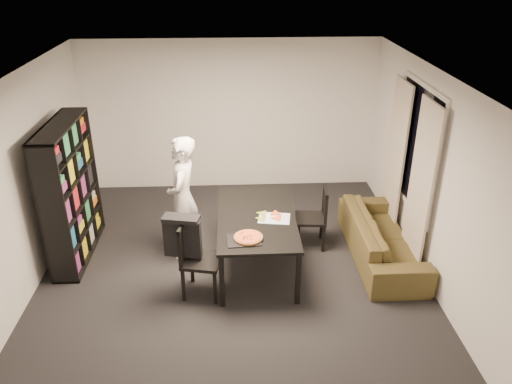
{
  "coord_description": "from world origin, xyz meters",
  "views": [
    {
      "loc": [
        0.03,
        -5.51,
        3.88
      ],
      "look_at": [
        0.32,
        0.28,
        1.05
      ],
      "focal_mm": 35.0,
      "sensor_mm": 36.0,
      "label": 1
    }
  ],
  "objects_px": {
    "bookshelf": "(70,192)",
    "chair_right": "(317,213)",
    "dining_table": "(256,220)",
    "pepperoni_pizza": "(248,237)",
    "person": "(183,198)",
    "chair_left": "(194,253)",
    "baking_tray": "(244,240)",
    "sofa": "(382,237)"
  },
  "relations": [
    {
      "from": "chair_right",
      "to": "chair_left",
      "type": "bearing_deg",
      "value": -53.84
    },
    {
      "from": "pepperoni_pizza",
      "to": "sofa",
      "type": "xyz_separation_m",
      "value": [
        1.87,
        0.7,
        -0.48
      ]
    },
    {
      "from": "dining_table",
      "to": "person",
      "type": "height_order",
      "value": "person"
    },
    {
      "from": "bookshelf",
      "to": "chair_right",
      "type": "xyz_separation_m",
      "value": [
        3.36,
        0.04,
        -0.44
      ]
    },
    {
      "from": "bookshelf",
      "to": "chair_left",
      "type": "distance_m",
      "value": 1.99
    },
    {
      "from": "chair_right",
      "to": "pepperoni_pizza",
      "type": "distance_m",
      "value": 1.47
    },
    {
      "from": "chair_left",
      "to": "person",
      "type": "distance_m",
      "value": 0.96
    },
    {
      "from": "dining_table",
      "to": "sofa",
      "type": "relative_size",
      "value": 0.89
    },
    {
      "from": "chair_left",
      "to": "baking_tray",
      "type": "height_order",
      "value": "chair_left"
    },
    {
      "from": "bookshelf",
      "to": "person",
      "type": "height_order",
      "value": "bookshelf"
    },
    {
      "from": "chair_left",
      "to": "sofa",
      "type": "xyz_separation_m",
      "value": [
        2.52,
        0.68,
        -0.26
      ]
    },
    {
      "from": "dining_table",
      "to": "baking_tray",
      "type": "xyz_separation_m",
      "value": [
        -0.18,
        -0.59,
        0.07
      ]
    },
    {
      "from": "sofa",
      "to": "dining_table",
      "type": "bearing_deg",
      "value": 93.99
    },
    {
      "from": "bookshelf",
      "to": "pepperoni_pizza",
      "type": "height_order",
      "value": "bookshelf"
    },
    {
      "from": "dining_table",
      "to": "bookshelf",
      "type": "bearing_deg",
      "value": 170.28
    },
    {
      "from": "bookshelf",
      "to": "dining_table",
      "type": "xyz_separation_m",
      "value": [
        2.48,
        -0.42,
        -0.26
      ]
    },
    {
      "from": "person",
      "to": "dining_table",
      "type": "bearing_deg",
      "value": 76.12
    },
    {
      "from": "dining_table",
      "to": "chair_left",
      "type": "xyz_separation_m",
      "value": [
        -0.78,
        -0.56,
        -0.13
      ]
    },
    {
      "from": "chair_left",
      "to": "chair_right",
      "type": "xyz_separation_m",
      "value": [
        1.67,
        1.02,
        -0.05
      ]
    },
    {
      "from": "bookshelf",
      "to": "baking_tray",
      "type": "bearing_deg",
      "value": -23.9
    },
    {
      "from": "chair_left",
      "to": "baking_tray",
      "type": "relative_size",
      "value": 2.46
    },
    {
      "from": "chair_left",
      "to": "chair_right",
      "type": "distance_m",
      "value": 1.95
    },
    {
      "from": "bookshelf",
      "to": "pepperoni_pizza",
      "type": "relative_size",
      "value": 5.43
    },
    {
      "from": "bookshelf",
      "to": "baking_tray",
      "type": "distance_m",
      "value": 2.52
    },
    {
      "from": "chair_left",
      "to": "baking_tray",
      "type": "bearing_deg",
      "value": -82.0
    },
    {
      "from": "chair_left",
      "to": "pepperoni_pizza",
      "type": "distance_m",
      "value": 0.69
    },
    {
      "from": "dining_table",
      "to": "pepperoni_pizza",
      "type": "bearing_deg",
      "value": -102.43
    },
    {
      "from": "baking_tray",
      "to": "pepperoni_pizza",
      "type": "xyz_separation_m",
      "value": [
        0.05,
        0.02,
        0.02
      ]
    },
    {
      "from": "chair_right",
      "to": "pepperoni_pizza",
      "type": "xyz_separation_m",
      "value": [
        -1.01,
        -1.04,
        0.26
      ]
    },
    {
      "from": "baking_tray",
      "to": "sofa",
      "type": "height_order",
      "value": "baking_tray"
    },
    {
      "from": "dining_table",
      "to": "chair_right",
      "type": "distance_m",
      "value": 1.01
    },
    {
      "from": "bookshelf",
      "to": "chair_left",
      "type": "bearing_deg",
      "value": -30.07
    },
    {
      "from": "dining_table",
      "to": "person",
      "type": "bearing_deg",
      "value": 161.14
    },
    {
      "from": "person",
      "to": "baking_tray",
      "type": "height_order",
      "value": "person"
    },
    {
      "from": "bookshelf",
      "to": "pepperoni_pizza",
      "type": "xyz_separation_m",
      "value": [
        2.35,
        -1.0,
        -0.17
      ]
    },
    {
      "from": "bookshelf",
      "to": "pepperoni_pizza",
      "type": "bearing_deg",
      "value": -23.01
    },
    {
      "from": "chair_left",
      "to": "baking_tray",
      "type": "xyz_separation_m",
      "value": [
        0.6,
        -0.04,
        0.2
      ]
    },
    {
      "from": "chair_right",
      "to": "person",
      "type": "distance_m",
      "value": 1.89
    },
    {
      "from": "bookshelf",
      "to": "chair_left",
      "type": "xyz_separation_m",
      "value": [
        1.69,
        -0.98,
        -0.39
      ]
    },
    {
      "from": "chair_right",
      "to": "baking_tray",
      "type": "relative_size",
      "value": 2.25
    },
    {
      "from": "pepperoni_pizza",
      "to": "person",
      "type": "bearing_deg",
      "value": 133.06
    },
    {
      "from": "dining_table",
      "to": "chair_right",
      "type": "bearing_deg",
      "value": 27.59
    }
  ]
}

